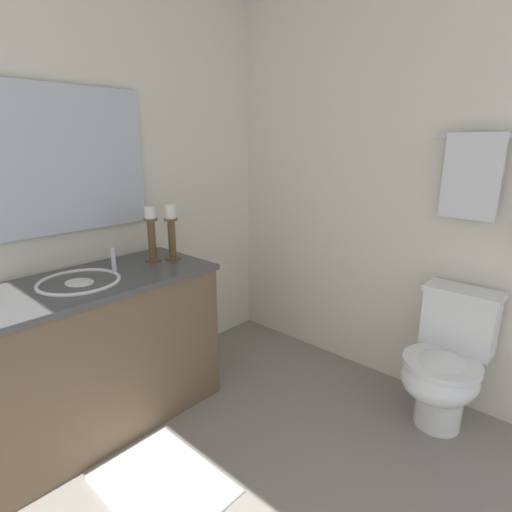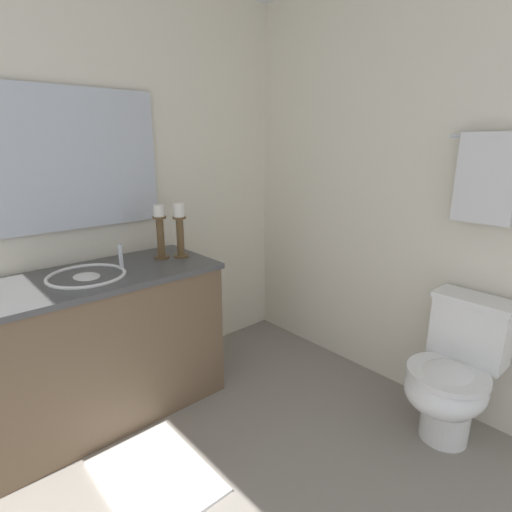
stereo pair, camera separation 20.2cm
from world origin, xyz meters
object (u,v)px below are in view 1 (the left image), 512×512
object	(u,v)px
towel_near_vanity	(472,177)
candle_holder_short	(151,233)
mirror	(40,161)
toilet	(445,364)
sink_basin	(80,290)
bath_mat	(163,485)
candle_holder_tall	(171,230)
vanity_cabinet	(89,357)

from	to	relation	value
towel_near_vanity	candle_holder_short	bearing A→B (deg)	-143.21
candle_holder_short	towel_near_vanity	distance (m)	1.75
mirror	toilet	bearing A→B (deg)	37.65
sink_basin	toilet	xyz separation A→B (m)	(1.39, 1.29, -0.43)
towel_near_vanity	bath_mat	bearing A→B (deg)	-115.35
candle_holder_short	bath_mat	distance (m)	1.28
mirror	bath_mat	bearing A→B (deg)	0.00
sink_basin	mirror	size ratio (longest dim) A/B	0.35
mirror	candle_holder_tall	distance (m)	0.75
mirror	bath_mat	world-z (taller)	mirror
sink_basin	candle_holder_short	distance (m)	0.51
candle_holder_tall	toilet	distance (m)	1.69
toilet	bath_mat	size ratio (longest dim) A/B	1.25
mirror	bath_mat	size ratio (longest dim) A/B	1.93
sink_basin	towel_near_vanity	world-z (taller)	towel_near_vanity
candle_holder_short	towel_near_vanity	xyz separation A→B (m)	(1.38, 1.03, 0.33)
candle_holder_tall	candle_holder_short	distance (m)	0.12
mirror	candle_holder_tall	bearing A→B (deg)	63.33
mirror	vanity_cabinet	bearing A→B (deg)	-0.01
candle_holder_tall	bath_mat	size ratio (longest dim) A/B	0.55
vanity_cabinet	sink_basin	world-z (taller)	sink_basin
toilet	candle_holder_short	bearing A→B (deg)	-150.09
vanity_cabinet	candle_holder_tall	bearing A→B (deg)	89.51
candle_holder_tall	candle_holder_short	size ratio (longest dim) A/B	1.02
candle_holder_tall	towel_near_vanity	size ratio (longest dim) A/B	0.75
candle_holder_short	mirror	bearing A→B (deg)	-116.96
candle_holder_short	toilet	bearing A→B (deg)	29.91
sink_basin	mirror	world-z (taller)	mirror
bath_mat	towel_near_vanity	bearing A→B (deg)	64.65
vanity_cabinet	bath_mat	xyz separation A→B (m)	(0.62, 0.00, -0.41)
candle_holder_tall	toilet	bearing A→B (deg)	27.50
candle_holder_short	candle_holder_tall	bearing A→B (deg)	64.66
mirror	candle_holder_tall	xyz separation A→B (m)	(0.28, 0.57, -0.40)
sink_basin	candle_holder_short	xyz separation A→B (m)	(-0.04, 0.46, 0.21)
toilet	candle_holder_tall	bearing A→B (deg)	-152.50
mirror	toilet	xyz separation A→B (m)	(1.67, 1.29, -1.05)
candle_holder_tall	vanity_cabinet	bearing A→B (deg)	-90.49
sink_basin	bath_mat	world-z (taller)	sink_basin
bath_mat	candle_holder_short	bearing A→B (deg)	145.34
sink_basin	bath_mat	bearing A→B (deg)	-0.09
vanity_cabinet	towel_near_vanity	xyz separation A→B (m)	(1.33, 1.49, 0.92)
sink_basin	mirror	xyz separation A→B (m)	(-0.28, -0.00, 0.62)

